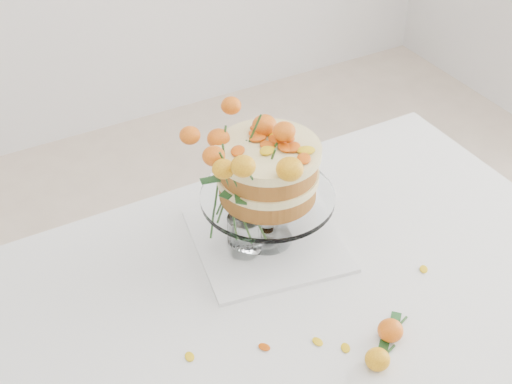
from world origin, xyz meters
TOP-DOWN VIEW (x-y plane):
  - table at (0.00, 0.00)m, footprint 1.43×0.93m
  - napkin at (0.04, 0.17)m, footprint 0.38×0.38m
  - cake_stand at (0.04, 0.17)m, footprint 0.30×0.30m
  - rose_vase at (-0.02, 0.16)m, footprint 0.25×0.25m
  - loose_rose_near at (0.05, -0.24)m, footprint 0.09×0.05m
  - loose_rose_far at (0.11, -0.20)m, footprint 0.09×0.05m
  - stray_petal_a at (-0.12, -0.10)m, footprint 0.03×0.02m
  - stray_petal_b at (-0.02, -0.14)m, footprint 0.03×0.02m
  - stray_petal_c at (0.02, -0.18)m, footprint 0.03×0.02m
  - stray_petal_d at (-0.26, -0.05)m, footprint 0.03×0.02m
  - stray_petal_f at (0.30, -0.08)m, footprint 0.03×0.02m

SIDE VIEW (x-z plane):
  - table at x=0.00m, z-range 0.30..1.05m
  - stray_petal_a at x=-0.12m, z-range 0.76..0.76m
  - stray_petal_b at x=-0.02m, z-range 0.76..0.76m
  - stray_petal_c at x=0.02m, z-range 0.76..0.76m
  - stray_petal_d at x=-0.26m, z-range 0.76..0.76m
  - stray_petal_f at x=0.30m, z-range 0.76..0.76m
  - napkin at x=0.04m, z-range 0.76..0.77m
  - loose_rose_near at x=0.05m, z-range 0.76..0.80m
  - loose_rose_far at x=0.11m, z-range 0.76..0.80m
  - cake_stand at x=0.04m, z-range 0.81..1.08m
  - rose_vase at x=-0.02m, z-range 0.79..1.18m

